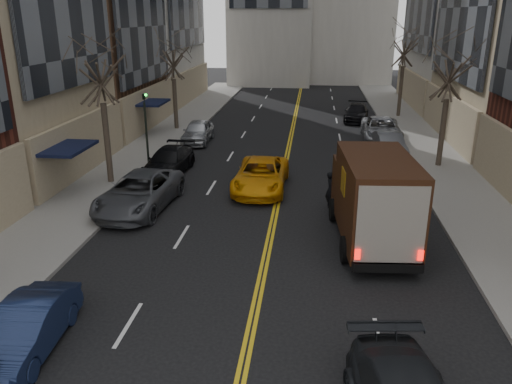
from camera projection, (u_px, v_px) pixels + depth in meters
sidewalk_left at (150, 149)px, 32.53m from camera, size 4.00×66.00×0.15m
sidewalk_right at (434, 157)px, 30.61m from camera, size 4.00×66.00×0.15m
tree_lf_mid at (98, 53)px, 23.77m from camera, size 3.20×3.20×8.91m
tree_lf_far at (172, 48)px, 36.13m from camera, size 3.20×3.20×8.12m
tree_rt_mid at (452, 57)px, 26.72m from camera, size 3.20×3.20×8.32m
tree_rt_far at (406, 35)px, 40.56m from camera, size 3.20×3.20×9.11m
traffic_signal at (146, 123)px, 26.75m from camera, size 0.29×0.26×4.70m
ups_truck at (373, 199)px, 18.76m from camera, size 3.02×6.61×3.53m
taxi at (261, 175)px, 24.92m from camera, size 2.59×5.44×1.50m
pedestrian at (330, 190)px, 22.62m from camera, size 0.47×0.65×1.66m
parked_lf_b at (27, 329)px, 12.87m from camera, size 1.65×4.09×1.32m
parked_lf_c at (139, 192)px, 22.40m from camera, size 3.05×5.89×1.59m
parked_lf_d at (169, 161)px, 27.46m from camera, size 2.26×4.93×1.40m
parked_lf_e at (198, 132)px, 34.22m from camera, size 1.86×4.44×1.50m
parked_rt_a at (389, 145)px, 30.92m from camera, size 1.86×4.41×1.41m
parked_rt_b at (381, 129)px, 34.77m from camera, size 2.78×5.70×1.56m
parked_rt_c at (356, 113)px, 41.20m from camera, size 2.43×4.88×1.36m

